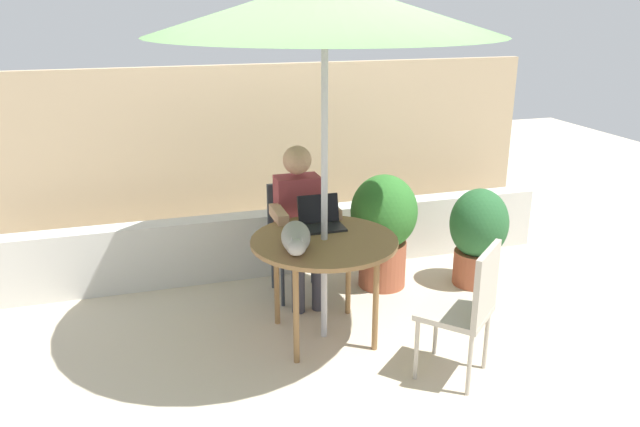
{
  "coord_description": "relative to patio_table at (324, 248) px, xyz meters",
  "views": [
    {
      "loc": [
        -1.18,
        -3.79,
        2.28
      ],
      "look_at": [
        0.0,
        0.1,
        0.89
      ],
      "focal_mm": 35.28,
      "sensor_mm": 36.0,
      "label": 1
    }
  ],
  "objects": [
    {
      "name": "patio_umbrella",
      "position": [
        0.0,
        0.0,
        1.55
      ],
      "size": [
        2.2,
        2.2,
        2.4
      ],
      "color": "#B7B7BC",
      "rests_on": "ground"
    },
    {
      "name": "cat",
      "position": [
        -0.23,
        -0.14,
        0.15
      ],
      "size": [
        0.28,
        0.63,
        0.17
      ],
      "color": "gray",
      "rests_on": "patio_table"
    },
    {
      "name": "laptop",
      "position": [
        0.05,
        0.25,
        0.13
      ],
      "size": [
        0.3,
        0.25,
        0.21
      ],
      "color": "black",
      "rests_on": "patio_table"
    },
    {
      "name": "chair_occupied",
      "position": [
        0.0,
        0.79,
        -0.15
      ],
      "size": [
        0.4,
        0.4,
        0.89
      ],
      "color": "#33383F",
      "rests_on": "ground"
    },
    {
      "name": "potted_plant_near_fence",
      "position": [
        1.48,
        0.47,
        -0.23
      ],
      "size": [
        0.48,
        0.48,
        0.83
      ],
      "color": "#9E5138",
      "rests_on": "ground"
    },
    {
      "name": "planter_wall_low",
      "position": [
        0.0,
        1.21,
        -0.4
      ],
      "size": [
        4.86,
        0.2,
        0.55
      ],
      "primitive_type": "cube",
      "color": "beige",
      "rests_on": "ground"
    },
    {
      "name": "fence_back",
      "position": [
        0.0,
        2.0,
        0.18
      ],
      "size": [
        5.4,
        0.08,
        1.72
      ],
      "primitive_type": "cube",
      "color": "tan",
      "rests_on": "ground"
    },
    {
      "name": "ground_plane",
      "position": [
        0.0,
        0.0,
        -0.68
      ],
      "size": [
        14.0,
        14.0,
        0.0
      ],
      "primitive_type": "plane",
      "color": "beige"
    },
    {
      "name": "potted_plant_by_chair",
      "position": [
        0.72,
        0.67,
        -0.14
      ],
      "size": [
        0.54,
        0.54,
        0.95
      ],
      "color": "#9E5138",
      "rests_on": "ground"
    },
    {
      "name": "chair_empty",
      "position": [
        0.69,
        -0.75,
        -0.15
      ],
      "size": [
        0.57,
        0.57,
        0.89
      ],
      "color": "#B2A899",
      "rests_on": "ground"
    },
    {
      "name": "person_seated",
      "position": [
        0.0,
        0.63,
        0.02
      ],
      "size": [
        0.48,
        0.48,
        1.23
      ],
      "color": "maroon",
      "rests_on": "ground"
    },
    {
      "name": "patio_table",
      "position": [
        0.0,
        0.0,
        0.0
      ],
      "size": [
        1.0,
        1.0,
        0.74
      ],
      "color": "olive",
      "rests_on": "ground"
    }
  ]
}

